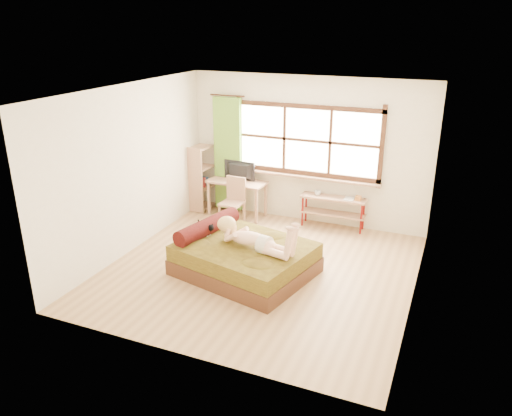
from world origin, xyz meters
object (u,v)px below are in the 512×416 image
at_px(bed, 243,257).
at_px(chair, 234,198).
at_px(woman, 253,230).
at_px(desk, 237,186).
at_px(pipe_shelf, 334,205).
at_px(kitten, 205,228).
at_px(bookshelf, 203,177).

distance_m(bed, chair, 2.00).
xyz_separation_m(bed, woman, (0.20, -0.06, 0.50)).
bearing_deg(desk, chair, -70.68).
bearing_deg(bed, pipe_shelf, 82.98).
bearing_deg(bed, desk, 130.03).
bearing_deg(woman, kitten, -176.48).
distance_m(pipe_shelf, bookshelf, 2.69).
relative_size(bed, chair, 2.46).
xyz_separation_m(woman, desk, (-1.26, 2.17, -0.14)).
xyz_separation_m(chair, pipe_shelf, (1.78, 0.49, -0.06)).
xyz_separation_m(kitten, chair, (-0.28, 1.65, -0.09)).
relative_size(desk, pipe_shelf, 0.97).
relative_size(chair, bookshelf, 0.67).
xyz_separation_m(bed, pipe_shelf, (0.82, 2.23, 0.18)).
bearing_deg(desk, pipe_shelf, 7.12).
xyz_separation_m(bed, bookshelf, (-1.86, 2.19, 0.41)).
relative_size(bed, bookshelf, 1.66).
relative_size(pipe_shelf, bookshelf, 0.91).
distance_m(woman, bookshelf, 3.05).
relative_size(chair, pipe_shelf, 0.74).
bearing_deg(woman, desk, 133.40).
distance_m(desk, pipe_shelf, 1.90).
bearing_deg(bookshelf, desk, -2.81).
bearing_deg(pipe_shelf, woman, -106.56).
xyz_separation_m(kitten, desk, (-0.39, 2.02, 0.03)).
bearing_deg(woman, chair, 135.94).
height_order(kitten, bookshelf, bookshelf).
distance_m(kitten, desk, 2.05).
bearing_deg(kitten, bed, 5.76).
relative_size(kitten, desk, 0.24).
distance_m(bed, bookshelf, 2.90).
distance_m(desk, bookshelf, 0.80).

